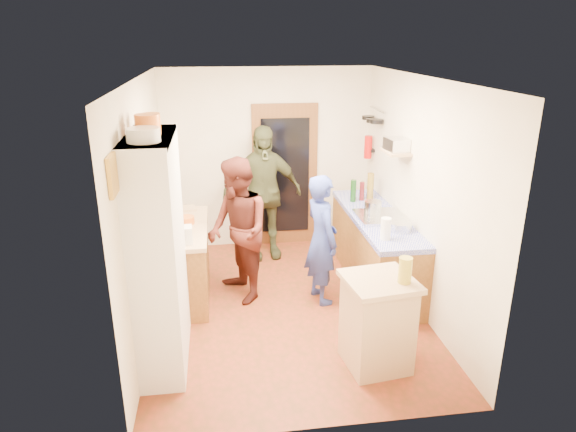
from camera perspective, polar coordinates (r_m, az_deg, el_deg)
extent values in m
cube|color=maroon|center=(6.12, -0.17, -10.05)|extent=(3.00, 4.00, 0.02)
cube|color=silver|center=(5.34, -0.20, 15.22)|extent=(3.00, 4.00, 0.02)
cube|color=#EDE5CD|center=(7.52, -2.29, 6.34)|extent=(3.00, 0.02, 2.60)
cube|color=#EDE5CD|center=(3.75, 4.05, -7.61)|extent=(3.00, 0.02, 2.60)
cube|color=#EDE5CD|center=(5.60, -15.68, 0.99)|extent=(0.02, 4.00, 2.60)
cube|color=#EDE5CD|center=(5.98, 14.32, 2.27)|extent=(0.02, 4.00, 2.60)
cube|color=brown|center=(7.57, -0.34, 4.49)|extent=(0.95, 0.06, 2.10)
cube|color=black|center=(7.53, -0.31, 4.43)|extent=(0.70, 0.02, 1.70)
cube|color=silver|center=(4.90, -14.14, -4.06)|extent=(0.40, 1.20, 2.20)
cube|color=silver|center=(4.59, -15.25, 8.42)|extent=(0.40, 1.14, 0.04)
cylinder|color=white|center=(4.29, -15.79, 8.67)|extent=(0.27, 0.27, 0.11)
cylinder|color=orange|center=(4.59, -15.33, 9.79)|extent=(0.22, 0.22, 0.17)
cylinder|color=orange|center=(4.87, -14.95, 10.16)|extent=(0.16, 0.16, 0.14)
cube|color=#925D29|center=(6.30, -11.67, -5.15)|extent=(0.60, 1.40, 0.85)
cube|color=tan|center=(6.13, -11.96, -1.32)|extent=(0.64, 1.44, 0.05)
cube|color=white|center=(5.59, -11.84, -2.09)|extent=(0.25, 0.18, 0.18)
cylinder|color=white|center=(5.97, -12.58, -0.79)|extent=(0.18, 0.18, 0.17)
cylinder|color=orange|center=(6.17, -11.22, -0.44)|extent=(0.22, 0.22, 0.08)
cube|color=tan|center=(6.68, -11.51, 0.80)|extent=(0.33, 0.26, 0.02)
cube|color=#925D29|center=(6.61, 9.60, -3.83)|extent=(0.60, 2.20, 0.84)
cube|color=#1018B1|center=(6.45, 9.82, -0.16)|extent=(0.62, 2.22, 0.06)
cube|color=silver|center=(6.33, 10.17, -0.09)|extent=(0.55, 0.58, 0.04)
cylinder|color=silver|center=(6.42, 9.40, 1.06)|extent=(0.21, 0.21, 0.14)
cylinder|color=#143F14|center=(6.89, 7.27, 2.80)|extent=(0.08, 0.08, 0.30)
cylinder|color=#591419|center=(6.96, 8.22, 2.75)|extent=(0.07, 0.07, 0.25)
cylinder|color=olive|center=(7.03, 9.14, 3.31)|extent=(0.09, 0.09, 0.35)
cylinder|color=white|center=(5.66, 10.80, -1.40)|extent=(0.12, 0.12, 0.24)
cylinder|color=silver|center=(5.97, 12.34, -1.12)|extent=(0.32, 0.32, 0.10)
cube|color=tan|center=(5.00, 9.85, -11.84)|extent=(0.62, 0.62, 0.86)
cube|color=tan|center=(4.79, 10.16, -7.17)|extent=(0.70, 0.70, 0.05)
cube|color=white|center=(4.80, 9.37, -6.89)|extent=(0.38, 0.32, 0.02)
cylinder|color=#AD9E2D|center=(4.70, 12.88, -5.89)|extent=(0.14, 0.14, 0.24)
cylinder|color=silver|center=(7.21, 9.91, 11.57)|extent=(0.02, 0.65, 0.02)
cylinder|color=black|center=(7.04, 9.81, 10.32)|extent=(0.18, 0.18, 0.05)
cylinder|color=black|center=(7.23, 9.32, 10.43)|extent=(0.16, 0.16, 0.05)
cylinder|color=black|center=(7.42, 8.87, 10.75)|extent=(0.17, 0.17, 0.05)
cube|color=tan|center=(6.23, 11.90, 6.97)|extent=(0.26, 0.42, 0.03)
cube|color=silver|center=(6.22, 11.96, 7.77)|extent=(0.25, 0.32, 0.15)
cube|color=black|center=(7.48, 9.32, 7.21)|extent=(0.06, 0.10, 0.04)
cylinder|color=red|center=(7.45, 8.89, 7.58)|extent=(0.11, 0.11, 0.32)
cube|color=gold|center=(3.92, -18.92, 4.29)|extent=(0.03, 0.25, 0.30)
imported|color=#2B3A8F|center=(5.95, 4.10, -2.66)|extent=(0.49, 0.63, 1.54)
imported|color=#451B15|center=(6.03, -5.47, -1.48)|extent=(0.89, 1.00, 1.72)
imported|color=#3B3F25|center=(7.11, -2.75, 2.56)|extent=(1.15, 0.58, 1.88)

